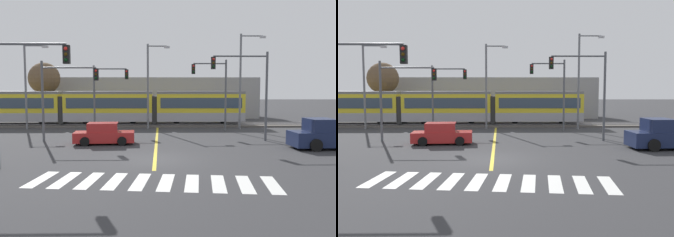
% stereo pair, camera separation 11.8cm
% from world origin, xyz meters
% --- Properties ---
extents(ground_plane, '(200.00, 200.00, 0.00)m').
position_xyz_m(ground_plane, '(0.00, 0.00, 0.00)').
color(ground_plane, '#333335').
extents(track_bed, '(120.00, 4.00, 0.18)m').
position_xyz_m(track_bed, '(0.00, 17.63, 0.09)').
color(track_bed, '#56514C').
rests_on(track_bed, ground).
extents(rail_near, '(120.00, 0.08, 0.10)m').
position_xyz_m(rail_near, '(0.00, 16.91, 0.23)').
color(rail_near, '#939399').
rests_on(rail_near, track_bed).
extents(rail_far, '(120.00, 0.08, 0.10)m').
position_xyz_m(rail_far, '(0.00, 18.35, 0.23)').
color(rail_far, '#939399').
rests_on(rail_far, track_bed).
extents(light_rail_tram, '(28.00, 2.64, 3.43)m').
position_xyz_m(light_rail_tram, '(-5.07, 17.62, 2.05)').
color(light_rail_tram, '#9E9EA3').
rests_on(light_rail_tram, track_bed).
extents(crosswalk_stripe_0, '(0.86, 2.84, 0.01)m').
position_xyz_m(crosswalk_stripe_0, '(-4.92, -4.18, 0.00)').
color(crosswalk_stripe_0, silver).
rests_on(crosswalk_stripe_0, ground).
extents(crosswalk_stripe_1, '(0.86, 2.84, 0.01)m').
position_xyz_m(crosswalk_stripe_1, '(-3.83, -4.30, 0.00)').
color(crosswalk_stripe_1, silver).
rests_on(crosswalk_stripe_1, ground).
extents(crosswalk_stripe_2, '(0.86, 2.84, 0.01)m').
position_xyz_m(crosswalk_stripe_2, '(-2.73, -4.42, 0.00)').
color(crosswalk_stripe_2, silver).
rests_on(crosswalk_stripe_2, ground).
extents(crosswalk_stripe_3, '(0.86, 2.84, 0.01)m').
position_xyz_m(crosswalk_stripe_3, '(-1.64, -4.54, 0.00)').
color(crosswalk_stripe_3, silver).
rests_on(crosswalk_stripe_3, ground).
extents(crosswalk_stripe_4, '(0.86, 2.84, 0.01)m').
position_xyz_m(crosswalk_stripe_4, '(-0.55, -4.66, 0.00)').
color(crosswalk_stripe_4, silver).
rests_on(crosswalk_stripe_4, ground).
extents(crosswalk_stripe_5, '(0.86, 2.84, 0.01)m').
position_xyz_m(crosswalk_stripe_5, '(0.55, -4.78, 0.00)').
color(crosswalk_stripe_5, silver).
rests_on(crosswalk_stripe_5, ground).
extents(crosswalk_stripe_6, '(0.86, 2.84, 0.01)m').
position_xyz_m(crosswalk_stripe_6, '(1.64, -4.90, 0.00)').
color(crosswalk_stripe_6, silver).
rests_on(crosswalk_stripe_6, ground).
extents(crosswalk_stripe_7, '(0.86, 2.84, 0.01)m').
position_xyz_m(crosswalk_stripe_7, '(2.73, -5.03, 0.00)').
color(crosswalk_stripe_7, silver).
rests_on(crosswalk_stripe_7, ground).
extents(crosswalk_stripe_8, '(0.86, 2.84, 0.01)m').
position_xyz_m(crosswalk_stripe_8, '(3.83, -5.15, 0.00)').
color(crosswalk_stripe_8, silver).
rests_on(crosswalk_stripe_8, ground).
extents(crosswalk_stripe_9, '(0.86, 2.84, 0.01)m').
position_xyz_m(crosswalk_stripe_9, '(4.92, -5.27, 0.00)').
color(crosswalk_stripe_9, silver).
rests_on(crosswalk_stripe_9, ground).
extents(lane_centre_line, '(0.20, 18.35, 0.01)m').
position_xyz_m(lane_centre_line, '(0.00, 6.45, 0.00)').
color(lane_centre_line, gold).
rests_on(lane_centre_line, ground).
extents(sedan_crossing, '(4.31, 2.13, 1.52)m').
position_xyz_m(sedan_crossing, '(-3.69, 5.54, 0.70)').
color(sedan_crossing, '#B22323').
rests_on(sedan_crossing, ground).
extents(pickup_truck, '(5.50, 2.45, 1.98)m').
position_xyz_m(pickup_truck, '(11.43, 3.35, 0.84)').
color(pickup_truck, '#192347').
rests_on(pickup_truck, ground).
extents(traffic_light_far_right, '(3.25, 0.38, 6.53)m').
position_xyz_m(traffic_light_far_right, '(5.29, 13.15, 4.29)').
color(traffic_light_far_right, '#515459').
rests_on(traffic_light_far_right, ground).
extents(traffic_light_near_left, '(3.75, 0.38, 6.55)m').
position_xyz_m(traffic_light_near_left, '(-6.55, -1.98, 4.30)').
color(traffic_light_near_left, '#515459').
rests_on(traffic_light_near_left, ground).
extents(traffic_light_mid_left, '(4.25, 0.38, 5.96)m').
position_xyz_m(traffic_light_mid_left, '(-7.00, 7.07, 3.95)').
color(traffic_light_mid_left, '#515459').
rests_on(traffic_light_mid_left, ground).
extents(traffic_light_far_left, '(3.25, 0.38, 6.01)m').
position_xyz_m(traffic_light_far_left, '(-4.74, 13.39, 3.99)').
color(traffic_light_far_left, '#515459').
rests_on(traffic_light_far_left, ground).
extents(traffic_light_mid_right, '(4.25, 0.38, 6.63)m').
position_xyz_m(traffic_light_mid_right, '(6.83, 6.82, 4.44)').
color(traffic_light_mid_right, '#515459').
rests_on(traffic_light_mid_right, ground).
extents(street_lamp_west, '(2.34, 0.28, 8.16)m').
position_xyz_m(street_lamp_west, '(-12.40, 14.90, 4.67)').
color(street_lamp_west, slate).
rests_on(street_lamp_west, ground).
extents(street_lamp_centre, '(2.21, 0.28, 8.16)m').
position_xyz_m(street_lamp_centre, '(-0.70, 14.97, 4.65)').
color(street_lamp_centre, slate).
rests_on(street_lamp_centre, ground).
extents(street_lamp_east, '(2.44, 0.28, 9.05)m').
position_xyz_m(street_lamp_east, '(8.13, 14.35, 5.14)').
color(street_lamp_east, slate).
rests_on(street_lamp_east, ground).
extents(bare_tree_far_west, '(3.66, 3.66, 6.91)m').
position_xyz_m(bare_tree_far_west, '(-13.30, 22.50, 5.05)').
color(bare_tree_far_west, brown).
rests_on(bare_tree_far_west, ground).
extents(building_backdrop_far, '(27.69, 6.00, 5.28)m').
position_xyz_m(building_backdrop_far, '(-0.87, 28.58, 2.64)').
color(building_backdrop_far, gray).
rests_on(building_backdrop_far, ground).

